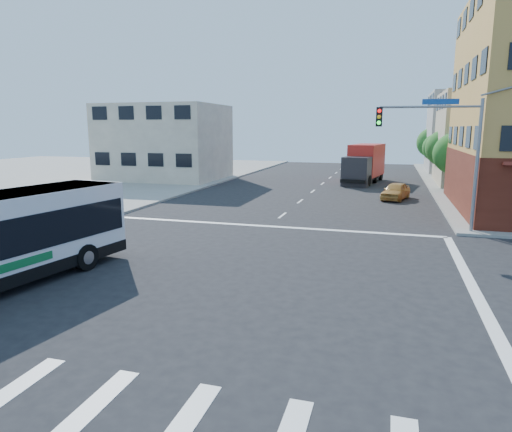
% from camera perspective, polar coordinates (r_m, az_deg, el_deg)
% --- Properties ---
extents(ground, '(120.00, 120.00, 0.00)m').
position_cam_1_polar(ground, '(17.35, -6.53, -7.65)').
color(ground, black).
rests_on(ground, ground).
extents(sidewalk_nw, '(50.00, 50.00, 0.15)m').
position_cam_1_polar(sidewalk_nw, '(65.29, -23.27, 5.23)').
color(sidewalk_nw, gray).
rests_on(sidewalk_nw, ground).
extents(building_east_near, '(12.06, 10.06, 9.00)m').
position_cam_1_polar(building_east_near, '(50.23, 28.75, 8.42)').
color(building_east_near, tan).
rests_on(building_east_near, ground).
extents(building_east_far, '(12.06, 10.06, 10.00)m').
position_cam_1_polar(building_east_far, '(63.98, 26.16, 9.34)').
color(building_east_far, gray).
rests_on(building_east_far, ground).
extents(building_west, '(12.06, 10.06, 8.00)m').
position_cam_1_polar(building_west, '(50.89, -11.30, 8.99)').
color(building_west, beige).
rests_on(building_west, ground).
extents(signal_mast_ne, '(7.91, 1.13, 8.07)m').
position_cam_1_polar(signal_mast_ne, '(25.89, 22.40, 8.93)').
color(signal_mast_ne, slate).
rests_on(signal_mast_ne, ground).
extents(street_tree_a, '(3.60, 3.60, 5.53)m').
position_cam_1_polar(street_tree_a, '(43.44, 23.72, 7.45)').
color(street_tree_a, '#392015').
rests_on(street_tree_a, ground).
extents(street_tree_b, '(3.80, 3.80, 5.79)m').
position_cam_1_polar(street_tree_b, '(51.37, 22.64, 8.10)').
color(street_tree_b, '#392015').
rests_on(street_tree_b, ground).
extents(street_tree_c, '(3.40, 3.40, 5.29)m').
position_cam_1_polar(street_tree_c, '(59.34, 21.81, 8.14)').
color(street_tree_c, '#392015').
rests_on(street_tree_c, ground).
extents(street_tree_d, '(4.00, 4.00, 6.03)m').
position_cam_1_polar(street_tree_d, '(67.29, 21.22, 8.77)').
color(street_tree_d, '#392015').
rests_on(street_tree_d, ground).
extents(box_truck, '(3.94, 8.96, 3.90)m').
position_cam_1_polar(box_truck, '(48.33, 13.37, 6.30)').
color(box_truck, '#232227').
rests_on(box_truck, ground).
extents(parked_car, '(2.57, 4.20, 1.34)m').
position_cam_1_polar(parked_car, '(37.49, 17.06, 3.00)').
color(parked_car, gold).
rests_on(parked_car, ground).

